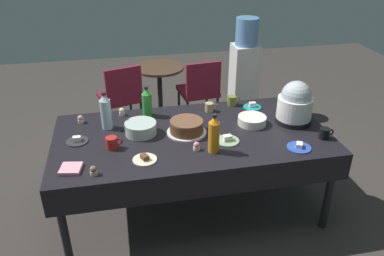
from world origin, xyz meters
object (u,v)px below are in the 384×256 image
at_px(ceramic_snack_bowl, 252,120).
at_px(soda_bottle_water, 106,112).
at_px(dessert_plate_charcoal, 77,140).
at_px(cupcake_cocoa, 81,119).
at_px(frosted_layer_cake, 187,127).
at_px(maroon_chair_left, 121,94).
at_px(cupcake_lemon, 122,112).
at_px(coffee_mug_black, 325,133).
at_px(glass_salad_bowl, 141,128).
at_px(soda_bottle_orange_juice, 214,134).
at_px(dessert_plate_sage, 227,140).
at_px(coffee_mug_red, 112,143).
at_px(round_cafe_table, 160,84).
at_px(maroon_chair_right, 200,88).
at_px(potluck_table, 192,140).
at_px(soda_bottle_lime_soda, 147,102).
at_px(dessert_plate_cobalt, 299,147).
at_px(coffee_mug_olive, 232,101).
at_px(slow_cooker, 295,104).
at_px(cupcake_rose, 197,146).
at_px(coffee_mug_tan, 210,107).
at_px(dessert_plate_teal, 252,106).
at_px(water_cooler, 244,69).
at_px(cupcake_mint, 93,171).
at_px(dessert_plate_cream, 145,159).

bearing_deg(ceramic_snack_bowl, soda_bottle_water, 171.83).
relative_size(dessert_plate_charcoal, cupcake_cocoa, 2.55).
distance_m(frosted_layer_cake, maroon_chair_left, 1.63).
bearing_deg(cupcake_lemon, coffee_mug_black, -25.40).
height_order(glass_salad_bowl, soda_bottle_orange_juice, soda_bottle_orange_juice).
height_order(glass_salad_bowl, dessert_plate_sage, glass_salad_bowl).
height_order(soda_bottle_water, coffee_mug_red, soda_bottle_water).
distance_m(frosted_layer_cake, round_cafe_table, 1.77).
bearing_deg(maroon_chair_left, coffee_mug_black, -49.92).
relative_size(dessert_plate_sage, maroon_chair_right, 0.22).
distance_m(potluck_table, soda_bottle_lime_soda, 0.55).
height_order(dessert_plate_cobalt, cupcake_lemon, cupcake_lemon).
xyz_separation_m(dessert_plate_cobalt, cupcake_lemon, (-1.29, 0.83, 0.02)).
bearing_deg(potluck_table, dessert_plate_charcoal, 176.89).
bearing_deg(coffee_mug_olive, dessert_plate_sage, -109.85).
bearing_deg(maroon_chair_right, coffee_mug_red, -122.37).
height_order(glass_salad_bowl, maroon_chair_right, maroon_chair_right).
bearing_deg(dessert_plate_charcoal, slow_cooker, -0.50).
xyz_separation_m(cupcake_rose, coffee_mug_tan, (0.25, 0.63, 0.01)).
bearing_deg(glass_salad_bowl, dessert_plate_teal, 15.73).
xyz_separation_m(dessert_plate_sage, coffee_mug_tan, (-0.01, 0.55, 0.03)).
relative_size(glass_salad_bowl, maroon_chair_left, 0.30).
height_order(dessert_plate_sage, water_cooler, water_cooler).
bearing_deg(coffee_mug_olive, cupcake_mint, -144.20).
distance_m(frosted_layer_cake, soda_bottle_water, 0.67).
distance_m(frosted_layer_cake, cupcake_lemon, 0.66).
height_order(coffee_mug_olive, maroon_chair_right, maroon_chair_right).
bearing_deg(potluck_table, dessert_plate_cream, -142.25).
bearing_deg(cupcake_mint, dessert_plate_cobalt, 1.85).
distance_m(cupcake_rose, coffee_mug_red, 0.63).
bearing_deg(maroon_chair_right, cupcake_lemon, -131.11).
bearing_deg(dessert_plate_sage, coffee_mug_tan, 90.87).
bearing_deg(dessert_plate_cobalt, dessert_plate_sage, 157.71).
bearing_deg(dessert_plate_teal, potluck_table, -149.77).
bearing_deg(dessert_plate_cream, dessert_plate_teal, 33.32).
relative_size(dessert_plate_sage, cupcake_mint, 2.78).
bearing_deg(frosted_layer_cake, glass_salad_bowl, 170.63).
xyz_separation_m(round_cafe_table, water_cooler, (1.11, 0.07, 0.09)).
bearing_deg(dessert_plate_sage, cupcake_mint, -165.81).
distance_m(maroon_chair_left, round_cafe_table, 0.53).
height_order(frosted_layer_cake, coffee_mug_olive, frosted_layer_cake).
height_order(frosted_layer_cake, round_cafe_table, frosted_layer_cake).
xyz_separation_m(dessert_plate_cobalt, cupcake_cocoa, (-1.64, 0.76, 0.02)).
xyz_separation_m(cupcake_mint, maroon_chair_right, (1.17, 1.97, -0.29)).
bearing_deg(coffee_mug_olive, coffee_mug_red, -152.88).
distance_m(soda_bottle_orange_juice, soda_bottle_water, 0.94).
height_order(dessert_plate_cobalt, coffee_mug_red, coffee_mug_red).
height_order(cupcake_cocoa, coffee_mug_tan, coffee_mug_tan).
bearing_deg(cupcake_lemon, maroon_chair_left, 89.37).
bearing_deg(soda_bottle_water, ceramic_snack_bowl, -8.17).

